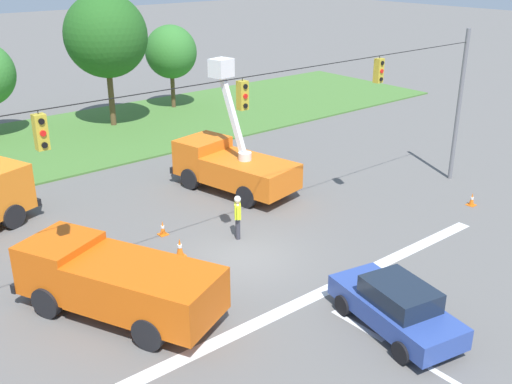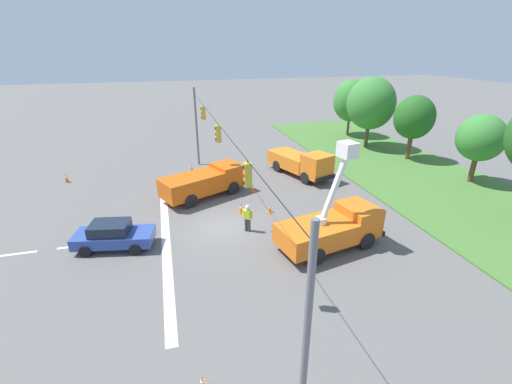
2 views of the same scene
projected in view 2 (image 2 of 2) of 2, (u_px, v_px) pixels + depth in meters
The scene contains 19 objects.
ground_plane at pixel (222, 227), 21.67m from camera, with size 200.00×200.00×0.00m, color #605E5B.
grass_verge at pixel (456, 196), 25.98m from camera, with size 56.00×12.00×0.10m, color #477533.
lane_markings at pixel (140, 238), 20.47m from camera, with size 17.60×15.25×0.01m.
signal_gantry at pixel (219, 161), 19.90m from camera, with size 26.20×0.33×7.20m.
tree_far_west at pixel (351, 101), 41.91m from camera, with size 4.38×4.21×6.90m.
tree_west at pixel (371, 103), 36.68m from camera, with size 5.27×5.08×7.66m.
tree_centre at pixel (414, 118), 32.87m from camera, with size 3.65×3.89×6.33m.
tree_east at pixel (481, 138), 27.27m from camera, with size 3.69×3.61×5.69m.
utility_truck_bucket_lift at pixel (333, 226), 19.18m from camera, with size 3.60×6.42×6.05m.
utility_truck_support_near at pixel (205, 181), 25.74m from camera, with size 4.84×6.90×2.10m.
utility_truck_support_far at pixel (301, 163), 29.80m from camera, with size 6.91×4.30×2.39m.
sedan_blue at pixel (113, 235), 19.23m from camera, with size 2.56×4.56×1.56m.
road_worker at pixel (248, 217), 20.86m from camera, with size 0.43×0.55×1.77m.
traffic_cone_foreground_left at pixel (202, 383), 11.37m from camera, with size 0.36×0.36×0.59m.
traffic_cone_mid_left at pixel (192, 168), 30.85m from camera, with size 0.36×0.36×0.83m.
traffic_cone_mid_right at pixel (270, 208), 23.52m from camera, with size 0.36×0.36×0.60m.
traffic_cone_near_bucket at pixel (66, 178), 28.66m from camera, with size 0.36×0.36×0.78m.
traffic_cone_lane_edge_a at pixel (241, 208), 23.43m from camera, with size 0.36×0.36×0.71m.
traffic_cone_lane_edge_b at pixel (252, 188), 26.82m from camera, with size 0.36×0.36×0.66m.
Camera 2 is at (18.92, -2.92, 10.61)m, focal length 24.00 mm.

